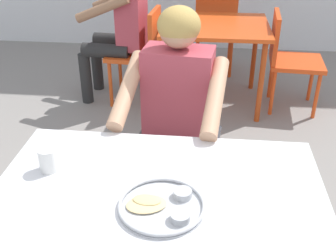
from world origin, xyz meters
The scene contains 10 objects.
table_foreground centered at (0.04, -0.04, 0.66)m, with size 1.18×0.86×0.73m.
thali_tray centered at (0.06, -0.08, 0.74)m, with size 0.29×0.29×0.03m.
drinking_cup centered at (-0.38, 0.09, 0.78)m, with size 0.07×0.07×0.09m.
chair_foreground centered at (0.06, 0.89, 0.49)m, with size 0.48×0.47×0.84m.
diner_foreground centered at (0.04, 0.67, 0.72)m, with size 0.53×0.58×1.20m.
table_background_red centered at (0.24, 2.26, 0.62)m, with size 0.88×0.79×0.71m.
chair_red_left centered at (-0.38, 2.20, 0.48)m, with size 0.45×0.41×0.83m.
chair_red_right centered at (0.85, 2.22, 0.47)m, with size 0.47×0.46×0.81m.
chair_red_far centered at (0.24, 2.93, 0.52)m, with size 0.42×0.40×0.89m.
patron_background centered at (-0.56, 2.27, 0.73)m, with size 0.57×0.52×1.22m.
Camera 1 is at (0.19, -1.12, 1.63)m, focal length 43.83 mm.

